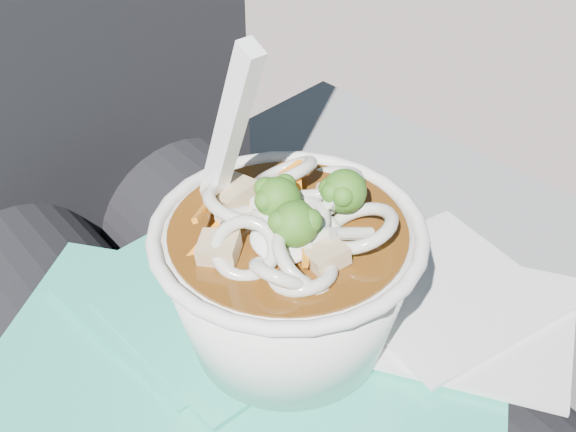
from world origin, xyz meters
TOP-DOWN VIEW (x-y plane):
  - lap at (0.00, 0.00)m, footprint 0.33×0.48m
  - person_body at (-0.00, 0.09)m, footprint 0.34×0.94m
  - plastic_bag at (-0.01, -0.02)m, footprint 0.35×0.35m
  - napkins at (0.12, -0.09)m, footprint 0.17×0.19m
  - udon_bowl at (0.01, -0.03)m, footprint 0.16×0.16m

SIDE VIEW (x-z plane):
  - lap at x=0.00m, z-range 0.47..0.63m
  - person_body at x=0.00m, z-range 0.06..1.08m
  - plastic_bag at x=-0.01m, z-range 0.63..0.65m
  - napkins at x=0.12m, z-range 0.65..0.65m
  - udon_bowl at x=0.01m, z-range 0.60..0.81m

